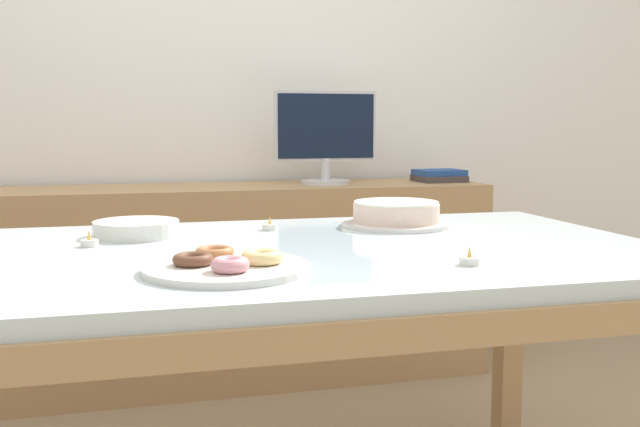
{
  "coord_description": "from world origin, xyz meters",
  "views": [
    {
      "loc": [
        -0.35,
        -1.55,
        1.03
      ],
      "look_at": [
        0.08,
        0.12,
        0.82
      ],
      "focal_mm": 40.0,
      "sensor_mm": 36.0,
      "label": 1
    }
  ],
  "objects_px": {
    "computer_monitor": "(326,138)",
    "tealight_right_edge": "(469,260)",
    "book_stack": "(439,176)",
    "cake_chocolate_round": "(396,215)",
    "plate_stack": "(136,229)",
    "tealight_left_edge": "(89,242)",
    "pastry_platter": "(227,265)",
    "tealight_near_cakes": "(270,226)"
  },
  "relations": [
    {
      "from": "book_stack",
      "to": "pastry_platter",
      "type": "bearing_deg",
      "value": -126.2
    },
    {
      "from": "computer_monitor",
      "to": "cake_chocolate_round",
      "type": "xyz_separation_m",
      "value": [
        -0.07,
        -1.0,
        -0.19
      ]
    },
    {
      "from": "tealight_right_edge",
      "to": "plate_stack",
      "type": "bearing_deg",
      "value": 139.95
    },
    {
      "from": "computer_monitor",
      "to": "tealight_left_edge",
      "type": "distance_m",
      "value": 1.44
    },
    {
      "from": "pastry_platter",
      "to": "plate_stack",
      "type": "bearing_deg",
      "value": 108.99
    },
    {
      "from": "book_stack",
      "to": "cake_chocolate_round",
      "type": "relative_size",
      "value": 0.69
    },
    {
      "from": "tealight_near_cakes",
      "to": "tealight_right_edge",
      "type": "bearing_deg",
      "value": -62.04
    },
    {
      "from": "tealight_left_edge",
      "to": "computer_monitor",
      "type": "bearing_deg",
      "value": 52.95
    },
    {
      "from": "pastry_platter",
      "to": "tealight_left_edge",
      "type": "distance_m",
      "value": 0.44
    },
    {
      "from": "tealight_left_edge",
      "to": "plate_stack",
      "type": "bearing_deg",
      "value": 50.13
    },
    {
      "from": "tealight_near_cakes",
      "to": "book_stack",
      "type": "bearing_deg",
      "value": 47.19
    },
    {
      "from": "tealight_right_edge",
      "to": "computer_monitor",
      "type": "bearing_deg",
      "value": 85.67
    },
    {
      "from": "pastry_platter",
      "to": "tealight_left_edge",
      "type": "relative_size",
      "value": 7.92
    },
    {
      "from": "computer_monitor",
      "to": "book_stack",
      "type": "distance_m",
      "value": 0.53
    },
    {
      "from": "computer_monitor",
      "to": "tealight_left_edge",
      "type": "bearing_deg",
      "value": -127.05
    },
    {
      "from": "cake_chocolate_round",
      "to": "plate_stack",
      "type": "xyz_separation_m",
      "value": [
        -0.69,
        -0.01,
        -0.01
      ]
    },
    {
      "from": "plate_stack",
      "to": "cake_chocolate_round",
      "type": "bearing_deg",
      "value": 1.07
    },
    {
      "from": "tealight_right_edge",
      "to": "pastry_platter",
      "type": "bearing_deg",
      "value": 173.08
    },
    {
      "from": "cake_chocolate_round",
      "to": "pastry_platter",
      "type": "height_order",
      "value": "cake_chocolate_round"
    },
    {
      "from": "cake_chocolate_round",
      "to": "plate_stack",
      "type": "bearing_deg",
      "value": -178.93
    },
    {
      "from": "pastry_platter",
      "to": "cake_chocolate_round",
      "type": "bearing_deg",
      "value": 43.2
    },
    {
      "from": "cake_chocolate_round",
      "to": "tealight_right_edge",
      "type": "relative_size",
      "value": 7.45
    },
    {
      "from": "tealight_near_cakes",
      "to": "cake_chocolate_round",
      "type": "bearing_deg",
      "value": -1.88
    },
    {
      "from": "cake_chocolate_round",
      "to": "computer_monitor",
      "type": "bearing_deg",
      "value": 86.18
    },
    {
      "from": "computer_monitor",
      "to": "tealight_right_edge",
      "type": "xyz_separation_m",
      "value": [
        -0.12,
        -1.55,
        -0.21
      ]
    },
    {
      "from": "book_stack",
      "to": "cake_chocolate_round",
      "type": "xyz_separation_m",
      "value": [
        -0.57,
        -1.0,
        -0.03
      ]
    },
    {
      "from": "plate_stack",
      "to": "tealight_left_edge",
      "type": "height_order",
      "value": "plate_stack"
    },
    {
      "from": "book_stack",
      "to": "tealight_right_edge",
      "type": "distance_m",
      "value": 1.67
    },
    {
      "from": "tealight_left_edge",
      "to": "tealight_near_cakes",
      "type": "distance_m",
      "value": 0.47
    },
    {
      "from": "plate_stack",
      "to": "tealight_left_edge",
      "type": "relative_size",
      "value": 5.25
    },
    {
      "from": "book_stack",
      "to": "tealight_left_edge",
      "type": "height_order",
      "value": "book_stack"
    },
    {
      "from": "cake_chocolate_round",
      "to": "plate_stack",
      "type": "distance_m",
      "value": 0.69
    },
    {
      "from": "pastry_platter",
      "to": "tealight_near_cakes",
      "type": "relative_size",
      "value": 7.92
    },
    {
      "from": "pastry_platter",
      "to": "tealight_right_edge",
      "type": "height_order",
      "value": "pastry_platter"
    },
    {
      "from": "tealight_right_edge",
      "to": "tealight_near_cakes",
      "type": "bearing_deg",
      "value": 117.96
    },
    {
      "from": "computer_monitor",
      "to": "tealight_left_edge",
      "type": "xyz_separation_m",
      "value": [
        -0.86,
        -1.14,
        -0.21
      ]
    },
    {
      "from": "computer_monitor",
      "to": "tealight_near_cakes",
      "type": "relative_size",
      "value": 10.6
    },
    {
      "from": "pastry_platter",
      "to": "computer_monitor",
      "type": "bearing_deg",
      "value": 68.42
    },
    {
      "from": "computer_monitor",
      "to": "pastry_platter",
      "type": "height_order",
      "value": "computer_monitor"
    },
    {
      "from": "cake_chocolate_round",
      "to": "tealight_near_cakes",
      "type": "distance_m",
      "value": 0.35
    },
    {
      "from": "tealight_right_edge",
      "to": "tealight_left_edge",
      "type": "bearing_deg",
      "value": 150.95
    },
    {
      "from": "cake_chocolate_round",
      "to": "pastry_platter",
      "type": "xyz_separation_m",
      "value": [
        -0.52,
        -0.49,
        -0.02
      ]
    }
  ]
}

